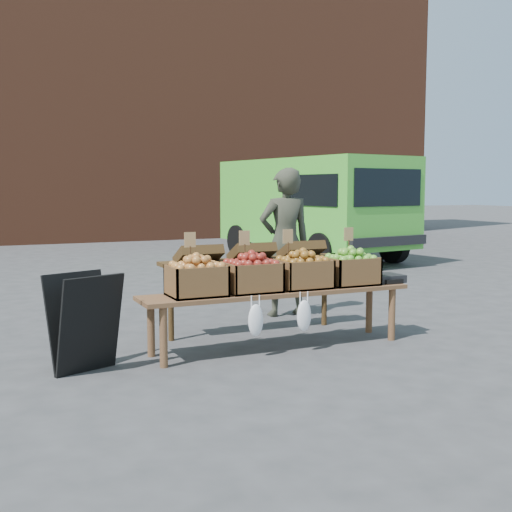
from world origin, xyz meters
name	(u,v)px	position (x,y,z in m)	size (l,w,h in m)	color
ground	(307,346)	(0.00, 0.00, 0.00)	(80.00, 80.00, 0.00)	#3F3F41
brick_building	(65,73)	(0.00, 15.00, 5.00)	(24.00, 4.00, 10.00)	brown
delivery_van	(313,210)	(3.90, 6.75, 1.08)	(2.21, 4.81, 2.16)	green
vendor	(285,242)	(0.51, 1.47, 0.89)	(0.65, 0.43, 1.79)	#35372B
chalkboard_sign	(84,322)	(-2.13, 0.04, 0.42)	(0.56, 0.31, 0.85)	black
back_table	(252,285)	(-0.24, 0.79, 0.52)	(2.10, 0.44, 1.04)	#3C2813
display_bench	(278,319)	(-0.29, 0.07, 0.28)	(2.70, 0.56, 0.57)	brown
crate_golden_apples	(196,281)	(-1.12, 0.07, 0.71)	(0.50, 0.40, 0.28)	#A4852E
crate_russet_pears	(252,277)	(-0.57, 0.07, 0.71)	(0.50, 0.40, 0.28)	maroon
crate_red_apples	(303,274)	(-0.02, 0.07, 0.71)	(0.50, 0.40, 0.28)	#996012
crate_green_apples	(350,271)	(0.53, 0.07, 0.71)	(0.50, 0.40, 0.28)	#468B29
weighing_scale	(385,278)	(0.96, 0.07, 0.61)	(0.34, 0.30, 0.08)	black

